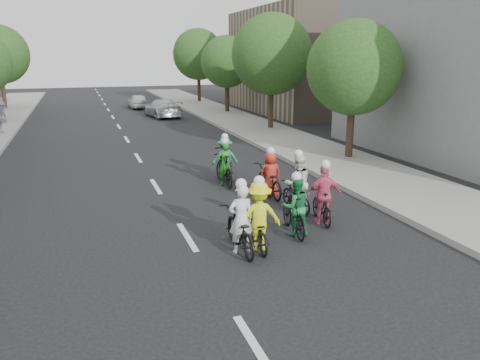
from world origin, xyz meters
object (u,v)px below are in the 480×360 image
cyclist_0 (240,227)px  follow_car_lead (162,108)px  cyclist_1 (294,211)px  spectator_2 (1,110)px  spectator_0 (1,117)px  cyclist_4 (269,179)px  cyclist_5 (224,168)px  cyclist_2 (258,222)px  cyclist_3 (323,200)px  cyclist_6 (297,189)px  follow_car_trail (138,101)px  cyclist_7 (225,160)px

cyclist_0 → follow_car_lead: size_ratio=0.42×
cyclist_0 → cyclist_1: bearing=-160.7°
follow_car_lead → spectator_2: size_ratio=2.76×
spectator_0 → cyclist_4: bearing=-155.5°
cyclist_5 → follow_car_lead: (1.14, 19.28, 0.04)m
cyclist_1 → cyclist_4: (0.69, 3.36, -0.05)m
cyclist_0 → spectator_0: 21.45m
cyclist_1 → spectator_0: (-9.28, 19.49, 0.43)m
cyclist_4 → follow_car_lead: 21.09m
cyclist_2 → cyclist_5: (0.92, 5.73, -0.05)m
spectator_0 → follow_car_lead: bearing=-71.1°
cyclist_1 → follow_car_lead: bearing=-84.5°
cyclist_2 → cyclist_3: cyclist_2 is taller
cyclist_2 → spectator_2: cyclist_2 is taller
cyclist_5 → spectator_2: 21.09m
cyclist_4 → follow_car_lead: cyclist_4 is taller
cyclist_1 → cyclist_2: 1.33m
cyclist_1 → cyclist_6: 1.93m
cyclist_1 → spectator_2: size_ratio=1.11×
cyclist_5 → spectator_2: (-9.58, 18.79, 0.36)m
cyclist_6 → follow_car_trail: bearing=-91.6°
cyclist_5 → cyclist_2: bearing=80.4°
cyclist_0 → cyclist_1: (1.67, 0.56, 0.05)m
cyclist_7 → spectator_0: bearing=-49.7°
follow_car_trail → spectator_0: 14.79m
cyclist_0 → cyclist_4: cyclist_0 is taller
cyclist_2 → follow_car_lead: (2.06, 25.00, -0.01)m
spectator_0 → spectator_2: (-0.59, 4.48, -0.09)m
cyclist_5 → follow_car_trail: size_ratio=0.52×
cyclist_6 → cyclist_7: size_ratio=0.96×
cyclist_5 → cyclist_7: 1.02m
cyclist_7 → cyclist_0: bearing=81.3°
cyclist_7 → follow_car_trail: size_ratio=0.54×
follow_car_lead → spectator_0: spectator_0 is taller
cyclist_5 → cyclist_6: size_ratio=1.00×
cyclist_5 → cyclist_6: cyclist_6 is taller
cyclist_3 → follow_car_lead: size_ratio=0.39×
cyclist_6 → follow_car_lead: size_ratio=0.41×
cyclist_2 → cyclist_4: (1.91, 3.91, -0.08)m
cyclist_2 → follow_car_trail: (1.07, 31.66, -0.06)m
cyclist_3 → cyclist_7: bearing=-69.1°
cyclist_0 → cyclist_6: bearing=-137.5°
cyclist_4 → follow_car_trail: bearing=-88.1°
cyclist_2 → cyclist_5: cyclist_2 is taller
cyclist_0 → cyclist_6: 3.42m
spectator_2 → cyclist_1: bearing=-180.0°
cyclist_2 → follow_car_trail: size_ratio=0.51×
cyclist_2 → cyclist_4: size_ratio=0.93×
cyclist_3 → follow_car_trail: cyclist_3 is taller
cyclist_0 → spectator_2: bearing=-70.6°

